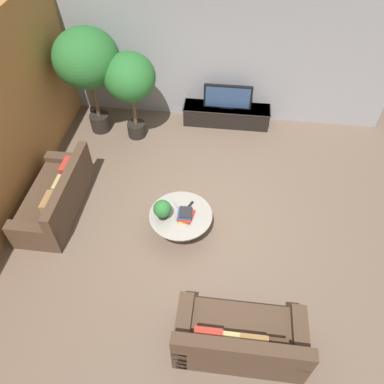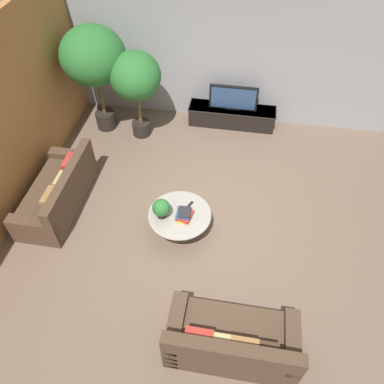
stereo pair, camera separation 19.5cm
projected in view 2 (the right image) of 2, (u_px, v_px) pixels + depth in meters
ground_plane at (198, 222)px, 6.64m from camera, size 24.00×24.00×0.00m
back_wall_stone at (223, 54)px, 7.72m from camera, size 7.40×0.12×3.00m
side_wall_left at (2, 128)px, 6.04m from camera, size 0.12×7.40×3.00m
media_console at (232, 116)px, 8.41m from camera, size 1.94×0.50×0.43m
television at (233, 98)px, 8.07m from camera, size 1.04×0.13×0.54m
coffee_table at (180, 219)px, 6.31m from camera, size 1.06×1.06×0.42m
couch_by_wall at (59, 194)px, 6.71m from camera, size 0.84×1.88×0.84m
couch_near_entry at (231, 342)px, 4.91m from camera, size 1.71×0.84×0.84m
potted_palm_tall at (94, 58)px, 7.30m from camera, size 1.29×1.29×2.27m
potted_palm_corner at (135, 78)px, 7.34m from camera, size 1.02×1.02×1.90m
potted_plant_tabletop at (161, 208)px, 6.05m from camera, size 0.30×0.30×0.36m
book_stack at (184, 215)px, 6.14m from camera, size 0.28×0.33×0.12m
remote_black at (190, 205)px, 6.35m from camera, size 0.11×0.16×0.02m
remote_silver at (176, 204)px, 6.36m from camera, size 0.12×0.16×0.02m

